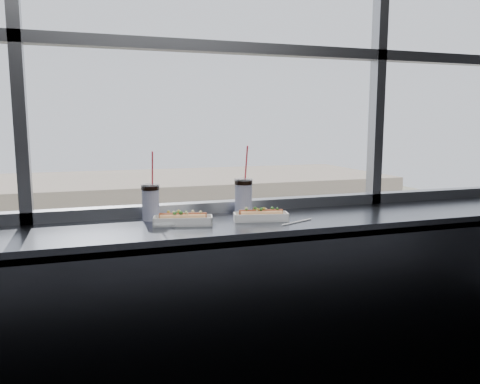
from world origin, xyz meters
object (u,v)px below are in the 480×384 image
object	(u,v)px
car_near_d	(263,379)
wrapper	(165,224)
car_near_e	(376,358)
soda_cup_left	(151,200)
soda_cup_right	(243,195)
hotdog_tray_right	(261,215)
hotdog_tray_left	(183,219)
pedestrian_b	(107,297)
pedestrian_c	(171,291)
tree_center	(100,271)
tree_right	(275,254)
car_far_c	(292,303)
car_far_b	(156,321)
loose_straw	(297,222)

from	to	relation	value
car_near_d	wrapper	bearing A→B (deg)	164.37
car_near_d	car_near_e	bearing A→B (deg)	-82.91
soda_cup_left	soda_cup_right	distance (m)	0.50
hotdog_tray_right	wrapper	world-z (taller)	hotdog_tray_right
hotdog_tray_left	pedestrian_b	bearing A→B (deg)	102.37
pedestrian_c	tree_center	world-z (taller)	tree_center
pedestrian_b	hotdog_tray_left	bearing A→B (deg)	-90.80
soda_cup_left	tree_right	world-z (taller)	soda_cup_left
car_near_e	car_near_d	bearing A→B (deg)	84.79
soda_cup_left	tree_right	xyz separation A→B (m)	(12.38, 28.11, -9.00)
wrapper	car_far_c	size ratio (longest dim) A/B	0.02
hotdog_tray_right	pedestrian_b	bearing A→B (deg)	102.18
soda_cup_left	car_far_c	distance (m)	29.13
car_far_b	tree_center	world-z (taller)	tree_center
soda_cup_left	soda_cup_right	world-z (taller)	soda_cup_right
car_near_d	tree_center	size ratio (longest dim) A/B	1.31
soda_cup_left	car_far_b	xyz separation A→B (m)	(3.12, 24.11, -11.20)
loose_straw	wrapper	distance (m)	0.66
car_near_d	pedestrian_b	bearing A→B (deg)	33.36
hotdog_tray_right	loose_straw	size ratio (longest dim) A/B	1.30
car_near_d	pedestrian_b	distance (m)	14.28
soda_cup_left	soda_cup_right	bearing A→B (deg)	-1.30
hotdog_tray_left	tree_right	distance (m)	32.08
hotdog_tray_right	car_near_e	xyz separation A→B (m)	(12.32, 16.30, -11.06)
soda_cup_left	wrapper	world-z (taller)	soda_cup_left
pedestrian_c	pedestrian_b	size ratio (longest dim) A/B	0.96
hotdog_tray_left	car_far_b	size ratio (longest dim) A/B	0.05
car_near_e	pedestrian_c	size ratio (longest dim) A/B	3.16
car_near_e	tree_center	world-z (taller)	tree_center
soda_cup_right	car_near_d	world-z (taller)	soda_cup_right
pedestrian_b	tree_right	bearing A→B (deg)	-3.90
car_far_c	tree_right	xyz separation A→B (m)	(0.46, 4.00, 2.21)
pedestrian_c	hotdog_tray_left	bearing A→B (deg)	80.84
soda_cup_left	car_near_e	distance (m)	23.43
soda_cup_left	soda_cup_right	xyz separation A→B (m)	(0.50, -0.01, 0.01)
soda_cup_left	tree_center	xyz separation A→B (m)	(0.16, 28.11, -9.05)
pedestrian_b	tree_center	size ratio (longest dim) A/B	0.43
car_near_e	pedestrian_c	bearing A→B (deg)	27.32
loose_straw	pedestrian_b	world-z (taller)	loose_straw
car_near_d	hotdog_tray_left	bearing A→B (deg)	164.63
car_far_b	pedestrian_b	size ratio (longest dim) A/B	2.87
soda_cup_left	tree_center	world-z (taller)	soda_cup_left
car_far_b	car_near_d	bearing A→B (deg)	-158.83
pedestrian_b	car_far_c	bearing A→B (deg)	-22.91
soda_cup_left	car_far_b	size ratio (longest dim) A/B	0.06
pedestrian_c	car_near_d	bearing A→B (deg)	99.30
tree_center	wrapper	bearing A→B (deg)	-90.23
wrapper	pedestrian_b	size ratio (longest dim) A/B	0.05
car_near_d	car_near_e	size ratio (longest dim) A/B	1.01
car_near_e	car_far_b	bearing A→B (deg)	45.36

